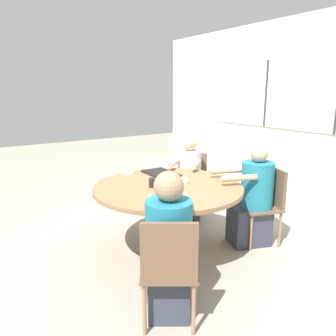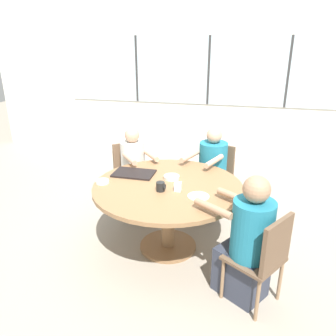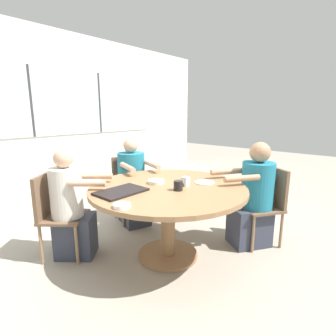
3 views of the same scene
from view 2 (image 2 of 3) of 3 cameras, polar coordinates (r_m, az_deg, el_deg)
The scene contains 15 objects.
ground_plane at distance 3.63m, azimuth 0.00°, elevation -13.55°, with size 16.00×16.00×0.00m, color gray.
wall_back_with_windows at distance 5.95m, azimuth 7.07°, elevation 14.78°, with size 8.40×0.08×2.80m.
dining_table at distance 3.32m, azimuth 0.00°, elevation -4.98°, with size 1.50×1.50×0.73m.
chair_for_woman_green_shirt at distance 2.78m, azimuth 16.49°, elevation -14.26°, with size 0.55×0.55×0.84m.
chair_for_man_blue_shirt at distance 4.31m, azimuth -6.64°, elevation -0.28°, with size 0.56×0.56×0.84m.
chair_for_man_teal_shirt at distance 4.26m, azimuth 8.50°, elevation -0.66°, with size 0.51×0.51×0.84m.
person_woman_green_shirt at distance 2.84m, azimuth 13.55°, elevation -12.90°, with size 0.69×0.61×1.13m.
person_man_blue_shirt at distance 4.17m, azimuth -5.85°, elevation -1.14°, with size 0.58×0.61×1.09m.
person_man_teal_shirt at distance 4.12m, azimuth 7.46°, elevation -1.50°, with size 0.54×0.70×1.11m.
food_tray_dark at distance 3.54m, azimuth -5.96°, elevation -0.94°, with size 0.43×0.28×0.02m.
coffee_mug at distance 3.12m, azimuth -1.27°, elevation -3.26°, with size 0.09×0.08×0.09m.
milk_carton_small at distance 3.12m, azimuth 1.73°, elevation -3.26°, with size 0.06×0.06×0.09m.
bowl_white_shallow at distance 3.40m, azimuth 0.66°, elevation -1.62°, with size 0.16×0.16×0.04m.
bowl_cereal at distance 3.37m, azimuth -11.35°, elevation -2.33°, with size 0.13×0.13×0.03m.
plate_tortillas at distance 3.03m, azimuth 5.32°, elevation -4.93°, with size 0.20×0.20×0.01m.
Camera 2 is at (0.71, -2.89, 2.07)m, focal length 35.00 mm.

